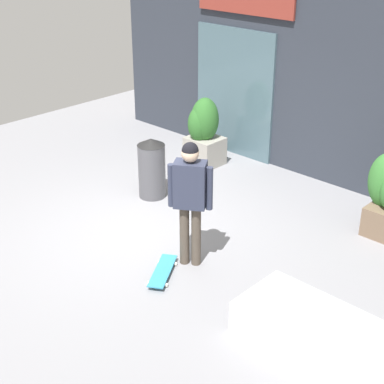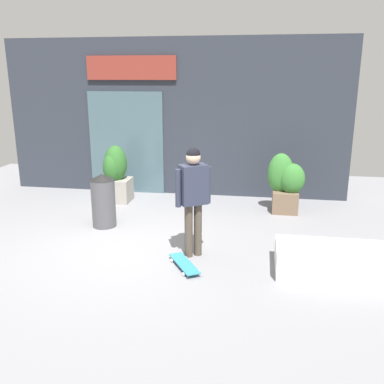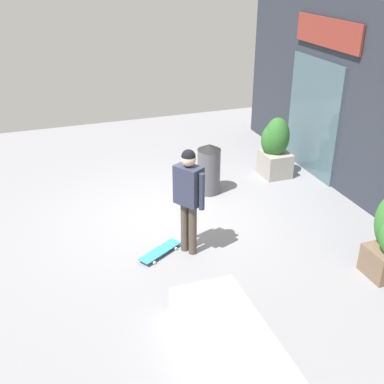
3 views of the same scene
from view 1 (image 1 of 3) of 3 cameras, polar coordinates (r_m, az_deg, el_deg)
name	(u,v)px [view 1 (image 1 of 3)]	position (r m, az deg, el deg)	size (l,w,h in m)	color
ground_plane	(147,232)	(8.87, -4.38, -3.87)	(12.00, 12.00, 0.00)	gray
building_facade	(288,70)	(10.73, 9.35, 11.62)	(8.19, 0.31, 3.66)	#2D333D
skateboarder	(190,192)	(7.57, -0.18, 0.05)	(0.51, 0.44, 1.77)	#4C4238
skateboard	(163,271)	(7.83, -2.88, -7.69)	(0.60, 0.79, 0.08)	teal
planter_box_left	(204,132)	(10.98, 1.13, 5.89)	(0.63, 0.60, 1.30)	gray
trash_bin	(152,168)	(9.74, -3.94, 2.37)	(0.46, 0.46, 1.03)	#4C4C51
snow_ledge	(325,336)	(6.71, 12.86, -13.55)	(1.98, 0.90, 0.38)	white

